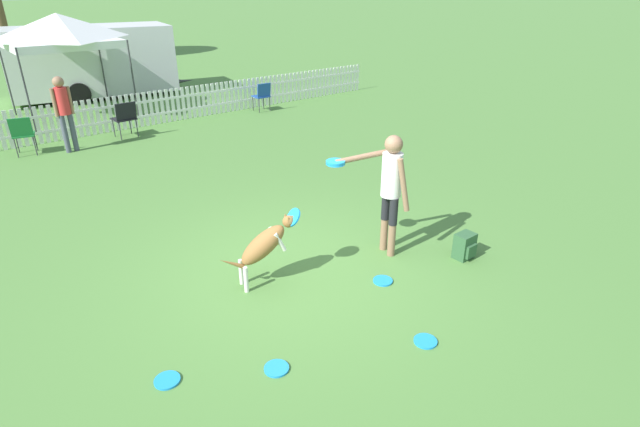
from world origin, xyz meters
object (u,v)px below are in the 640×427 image
Objects in this scene: frisbee_near_dog at (277,368)px; spectator_standing at (63,107)px; frisbee_far_scatter at (425,341)px; handler_person at (389,181)px; folding_chair_blue_left at (22,132)px; folding_chair_center at (125,116)px; frisbee_near_handler at (383,281)px; leaping_dog at (265,244)px; frisbee_midfield at (167,380)px; equipment_trailer at (92,60)px; canopy_tent_main at (59,30)px; backpack_on_grass at (465,246)px; folding_chair_green_right at (262,94)px.

spectator_standing is at bearing 87.46° from frisbee_near_dog.
frisbee_far_scatter is at bearing 89.91° from spectator_standing.
folding_chair_blue_left is (-3.07, 8.21, -0.57)m from handler_person.
frisbee_near_handler is at bearing 89.11° from folding_chair_center.
frisbee_near_dog is at bearing 155.82° from frisbee_far_scatter.
frisbee_near_handler is 8.75m from folding_chair_center.
leaping_dog is at bearing 80.53° from folding_chair_center.
leaping_dog is 0.65× the size of spectator_standing.
frisbee_midfield is 0.04× the size of equipment_trailer.
canopy_tent_main reaches higher than handler_person.
canopy_tent_main reaches higher than folding_chair_center.
backpack_on_grass reaches higher than frisbee_midfield.
frisbee_near_handler is (1.19, -0.96, -0.55)m from leaping_dog.
frisbee_near_dog is 9.25m from folding_chair_blue_left.
canopy_tent_main is (-0.12, 12.93, 2.36)m from frisbee_far_scatter.
folding_chair_center is at bearing 88.35° from frisbee_far_scatter.
folding_chair_green_right is (5.14, 7.97, -0.05)m from leaping_dog.
backpack_on_grass is 9.23m from spectator_standing.
folding_chair_blue_left is 1.04× the size of folding_chair_green_right.
folding_chair_center is 5.76m from equipment_trailer.
folding_chair_green_right is (6.90, 8.86, 0.50)m from frisbee_midfield.
folding_chair_blue_left is 0.31× the size of canopy_tent_main.
frisbee_midfield is 0.15× the size of spectator_standing.
frisbee_near_handler is 0.29× the size of folding_chair_blue_left.
spectator_standing is at bearing 96.64° from frisbee_far_scatter.
frisbee_near_dog is 9.39m from folding_chair_center.
frisbee_near_dog is at bearing 76.62° from folding_chair_center.
canopy_tent_main reaches higher than backpack_on_grass.
canopy_tent_main reaches higher than frisbee_far_scatter.
spectator_standing is 6.41m from equipment_trailer.
folding_chair_center is (-1.57, 9.01, 0.36)m from backpack_on_grass.
spectator_standing is at bearing 10.32° from folding_chair_center.
folding_chair_blue_left is 0.15× the size of equipment_trailer.
frisbee_near_dog is 1.00× the size of frisbee_midfield.
spectator_standing is at bearing 80.95° from frisbee_midfield.
frisbee_near_handler is 1.00× the size of frisbee_far_scatter.
frisbee_near_handler is 0.09× the size of canopy_tent_main.
equipment_trailer is at bearing 75.42° from frisbee_midfield.
frisbee_far_scatter is at bearing -89.48° from canopy_tent_main.
backpack_on_grass is at bearing 97.52° from folding_chair_center.
frisbee_midfield is at bearing 149.89° from frisbee_near_dog.
frisbee_far_scatter is at bearing 68.76° from folding_chair_green_right.
backpack_on_grass is 0.06× the size of equipment_trailer.
canopy_tent_main reaches higher than equipment_trailer.
folding_chair_green_right reaches higher than backpack_on_grass.
equipment_trailer is at bearing 12.66° from handler_person.
handler_person is 1.98× the size of folding_chair_blue_left.
folding_chair_center is (2.73, 8.66, 0.53)m from frisbee_midfield.
frisbee_midfield is at bearing 111.01° from handler_person.
frisbee_near_dog is 8.95m from spectator_standing.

